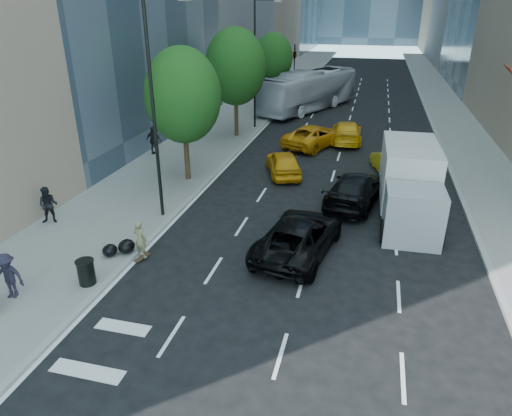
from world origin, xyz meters
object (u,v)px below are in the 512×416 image
(black_sedan_lincoln, at_px, (299,236))
(box_truck, at_px, (409,183))
(black_sedan_mercedes, at_px, (355,189))
(trash_can, at_px, (86,273))
(city_bus, at_px, (309,90))
(skateboarder, at_px, (141,242))

(black_sedan_lincoln, distance_m, box_truck, 6.72)
(black_sedan_mercedes, bearing_deg, trash_can, 59.16)
(box_truck, bearing_deg, city_bus, 107.78)
(black_sedan_mercedes, xyz_separation_m, city_bus, (-5.69, 22.47, 1.06))
(black_sedan_lincoln, distance_m, black_sedan_mercedes, 6.08)
(skateboarder, bearing_deg, box_truck, -135.09)
(skateboarder, relative_size, box_truck, 0.23)
(city_bus, height_order, trash_can, city_bus)
(skateboarder, bearing_deg, black_sedan_mercedes, -124.27)
(skateboarder, height_order, black_sedan_lincoln, skateboarder)
(city_bus, bearing_deg, trash_can, -72.07)
(black_sedan_mercedes, relative_size, trash_can, 6.10)
(trash_can, bearing_deg, box_truck, 38.95)
(black_sedan_lincoln, distance_m, city_bus, 28.51)
(black_sedan_mercedes, height_order, trash_can, black_sedan_mercedes)
(black_sedan_lincoln, relative_size, box_truck, 0.79)
(black_sedan_lincoln, height_order, city_bus, city_bus)
(city_bus, bearing_deg, black_sedan_lincoln, -58.66)
(black_sedan_mercedes, height_order, city_bus, city_bus)
(black_sedan_lincoln, xyz_separation_m, black_sedan_mercedes, (1.95, 5.76, 0.03))
(box_truck, bearing_deg, trash_can, -142.72)
(skateboarder, bearing_deg, city_bus, -83.22)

